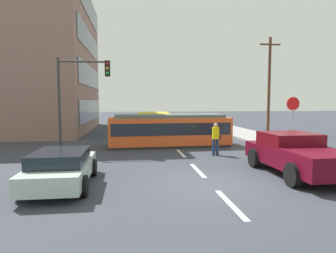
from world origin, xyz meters
name	(u,v)px	position (x,y,z in m)	size (l,w,h in m)	color
ground_plane	(171,143)	(0.00, 10.00, 0.00)	(120.00, 120.00, 0.00)	#353843
sidewalk_curb_right	(300,149)	(6.80, 6.00, 0.07)	(3.20, 36.00, 0.14)	#959494
lane_stripe_0	(231,204)	(0.00, -2.00, 0.01)	(0.16, 2.40, 0.01)	silver
lane_stripe_1	(198,170)	(0.00, 2.00, 0.01)	(0.16, 2.40, 0.01)	silver
lane_stripe_2	(181,153)	(0.00, 6.00, 0.01)	(0.16, 2.40, 0.01)	silver
lane_stripe_3	(163,135)	(0.00, 14.71, 0.01)	(0.16, 2.40, 0.01)	silver
lane_stripe_4	(157,128)	(0.00, 20.71, 0.01)	(0.16, 2.40, 0.01)	silver
corner_building	(4,61)	(-14.01, 19.63, 6.40)	(15.23, 15.49, 12.80)	#906A5F
streetcar_tram	(169,130)	(-0.30, 8.71, 1.02)	(7.45, 2.83, 1.97)	#E75522
city_bus	(154,123)	(-0.82, 14.30, 1.06)	(2.70, 5.76, 1.85)	gold
pedestrian_crossing	(216,137)	(1.68, 5.23, 0.94)	(0.48, 0.36, 1.67)	navy
pickup_truck_parked	(296,154)	(3.53, 0.86, 0.80)	(2.31, 5.02, 1.55)	#520716
parked_sedan_near	(61,168)	(-4.93, 0.35, 0.62)	(1.98, 4.13, 1.19)	#B0C5BB
stop_sign	(293,112)	(6.46, 6.29, 2.19)	(0.76, 0.07, 2.88)	gray
traffic_light_mast	(80,87)	(-5.35, 6.97, 3.56)	(2.77, 0.33, 5.09)	#333333
utility_pole_mid	(269,84)	(9.15, 14.89, 4.27)	(1.80, 0.24, 8.17)	#53331F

